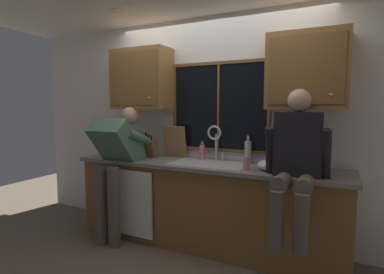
{
  "coord_description": "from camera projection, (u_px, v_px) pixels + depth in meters",
  "views": [
    {
      "loc": [
        1.27,
        -3.22,
        1.52
      ],
      "look_at": [
        -0.14,
        -0.3,
        1.2
      ],
      "focal_mm": 27.93,
      "sensor_mm": 36.0,
      "label": 1
    }
  ],
  "objects": [
    {
      "name": "back_wall",
      "position": [
        216.0,
        128.0,
        3.51
      ],
      "size": [
        5.3,
        0.12,
        2.55
      ],
      "primitive_type": "cube",
      "color": "silver",
      "rests_on": "floor"
    },
    {
      "name": "ceiling_downlight_left",
      "position": [
        118.0,
        11.0,
        3.17
      ],
      "size": [
        0.14,
        0.14,
        0.01
      ],
      "primitive_type": "cylinder",
      "color": "#FFEAB2"
    },
    {
      "name": "window_glass",
      "position": [
        219.0,
        107.0,
        3.4
      ],
      "size": [
        1.1,
        0.02,
        0.95
      ],
      "primitive_type": "cube",
      "color": "black"
    },
    {
      "name": "window_frame_top",
      "position": [
        219.0,
        63.0,
        3.34
      ],
      "size": [
        1.17,
        0.02,
        0.04
      ],
      "primitive_type": "cube",
      "color": "brown"
    },
    {
      "name": "window_frame_bottom",
      "position": [
        218.0,
        150.0,
        3.44
      ],
      "size": [
        1.17,
        0.02,
        0.04
      ],
      "primitive_type": "cube",
      "color": "brown"
    },
    {
      "name": "window_frame_left",
      "position": [
        175.0,
        107.0,
        3.64
      ],
      "size": [
        0.03,
        0.02,
        0.95
      ],
      "primitive_type": "cube",
      "color": "brown"
    },
    {
      "name": "window_frame_right",
      "position": [
        269.0,
        107.0,
        3.15
      ],
      "size": [
        0.03,
        0.02,
        0.95
      ],
      "primitive_type": "cube",
      "color": "brown"
    },
    {
      "name": "window_mullion_center",
      "position": [
        218.0,
        107.0,
        3.39
      ],
      "size": [
        0.02,
        0.02,
        0.95
      ],
      "primitive_type": "cube",
      "color": "brown"
    },
    {
      "name": "lower_cabinet_run",
      "position": [
        204.0,
        206.0,
        3.28
      ],
      "size": [
        2.9,
        0.58,
        0.88
      ],
      "primitive_type": "cube",
      "color": "brown",
      "rests_on": "floor"
    },
    {
      "name": "countertop",
      "position": [
        203.0,
        165.0,
        3.22
      ],
      "size": [
        2.96,
        0.62,
        0.04
      ],
      "primitive_type": "cube",
      "color": "slate",
      "rests_on": "lower_cabinet_run"
    },
    {
      "name": "dishwasher_front",
      "position": [
        129.0,
        203.0,
        3.33
      ],
      "size": [
        0.6,
        0.02,
        0.74
      ],
      "primitive_type": "cube",
      "color": "white"
    },
    {
      "name": "upper_cabinet_left",
      "position": [
        142.0,
        79.0,
        3.63
      ],
      "size": [
        0.73,
        0.36,
        0.72
      ],
      "color": "olive"
    },
    {
      "name": "upper_cabinet_right",
      "position": [
        307.0,
        71.0,
        2.81
      ],
      "size": [
        0.73,
        0.36,
        0.72
      ],
      "color": "olive"
    },
    {
      "name": "sink",
      "position": [
        209.0,
        172.0,
        3.21
      ],
      "size": [
        0.8,
        0.46,
        0.21
      ],
      "color": "#B7B7BC",
      "rests_on": "lower_cabinet_run"
    },
    {
      "name": "faucet",
      "position": [
        216.0,
        139.0,
        3.33
      ],
      "size": [
        0.18,
        0.09,
        0.4
      ],
      "color": "silver",
      "rests_on": "countertop"
    },
    {
      "name": "person_standing",
      "position": [
        116.0,
        158.0,
        3.37
      ],
      "size": [
        0.53,
        0.7,
        1.53
      ],
      "color": "#595147",
      "rests_on": "floor"
    },
    {
      "name": "person_sitting_on_counter",
      "position": [
        296.0,
        157.0,
        2.54
      ],
      "size": [
        0.54,
        0.6,
        1.26
      ],
      "color": "#595147",
      "rests_on": "countertop"
    },
    {
      "name": "knife_block",
      "position": [
        151.0,
        148.0,
        3.59
      ],
      "size": [
        0.12,
        0.18,
        0.32
      ],
      "color": "brown",
      "rests_on": "countertop"
    },
    {
      "name": "cutting_board",
      "position": [
        175.0,
        142.0,
        3.6
      ],
      "size": [
        0.3,
        0.1,
        0.38
      ],
      "primitive_type": "cube",
      "rotation": [
        0.21,
        0.0,
        0.0
      ],
      "color": "#997047",
      "rests_on": "countertop"
    },
    {
      "name": "mixing_bowl",
      "position": [
        269.0,
        165.0,
        2.85
      ],
      "size": [
        0.22,
        0.22,
        0.11
      ],
      "primitive_type": "ellipsoid",
      "color": "silver",
      "rests_on": "countertop"
    },
    {
      "name": "soap_dispenser",
      "position": [
        247.0,
        163.0,
        2.88
      ],
      "size": [
        0.06,
        0.07,
        0.18
      ],
      "color": "pink",
      "rests_on": "countertop"
    },
    {
      "name": "bottle_green_glass",
      "position": [
        248.0,
        151.0,
        3.23
      ],
      "size": [
        0.07,
        0.07,
        0.31
      ],
      "color": "#B7B7BC",
      "rests_on": "countertop"
    },
    {
      "name": "bottle_tall_clear",
      "position": [
        202.0,
        152.0,
        3.4
      ],
      "size": [
        0.06,
        0.06,
        0.23
      ],
      "color": "pink",
      "rests_on": "countertop"
    }
  ]
}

